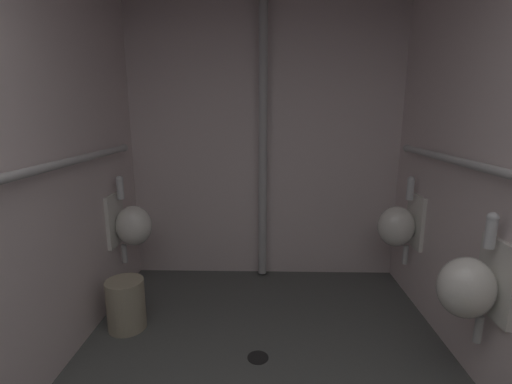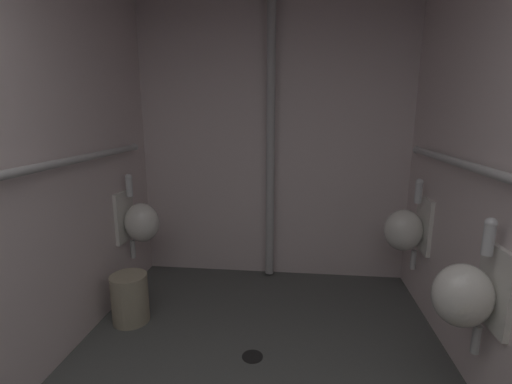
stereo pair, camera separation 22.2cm
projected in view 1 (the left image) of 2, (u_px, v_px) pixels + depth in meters
wall_left at (13, 154)px, 1.86m from camera, size 0.06×3.33×2.75m
wall_back at (265, 135)px, 3.42m from camera, size 2.65×0.06×2.75m
urinal_left_mid at (132, 224)px, 3.04m from camera, size 0.32×0.30×0.76m
urinal_right_mid at (471, 286)px, 1.96m from camera, size 0.32×0.30×0.76m
urinal_right_far at (399, 225)px, 3.02m from camera, size 0.32×0.30×0.76m
supply_pipe_left at (30, 172)px, 1.85m from camera, size 0.06×2.62×0.06m
supply_pipe_right at (505, 173)px, 1.83m from camera, size 0.06×2.62×0.06m
standpipe_back_wall at (263, 136)px, 3.31m from camera, size 0.08×0.08×2.70m
floor_drain at (259, 357)px, 2.39m from camera, size 0.14×0.14×0.01m
waste_bin at (127, 304)px, 2.69m from camera, size 0.28×0.28×0.38m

